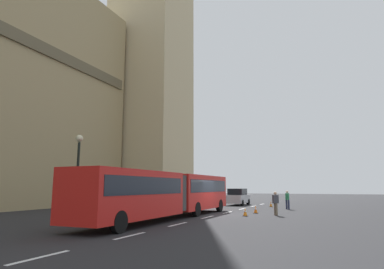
% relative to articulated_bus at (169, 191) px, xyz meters
% --- Properties ---
extents(ground_plane, '(160.00, 160.00, 0.00)m').
position_rel_articulated_bus_xyz_m(ground_plane, '(4.20, -1.99, -1.75)').
color(ground_plane, '#262628').
extents(lane_centre_marking, '(34.40, 0.16, 0.01)m').
position_rel_articulated_bus_xyz_m(lane_centre_marking, '(4.22, -1.99, -1.74)').
color(lane_centre_marking, silver).
rests_on(lane_centre_marking, ground_plane).
extents(articulated_bus, '(17.00, 2.54, 2.90)m').
position_rel_articulated_bus_xyz_m(articulated_bus, '(0.00, 0.00, 0.00)').
color(articulated_bus, red).
rests_on(articulated_bus, ground_plane).
extents(sedan_lead, '(4.40, 1.86, 1.85)m').
position_rel_articulated_bus_xyz_m(sedan_lead, '(17.40, 0.13, -0.83)').
color(sedan_lead, '#B7B7BC').
rests_on(sedan_lead, ground_plane).
extents(traffic_cone_west, '(0.36, 0.36, 0.58)m').
position_rel_articulated_bus_xyz_m(traffic_cone_west, '(3.82, -4.12, -1.46)').
color(traffic_cone_west, black).
rests_on(traffic_cone_west, ground_plane).
extents(traffic_cone_middle, '(0.36, 0.36, 0.58)m').
position_rel_articulated_bus_xyz_m(traffic_cone_middle, '(6.62, -4.25, -1.46)').
color(traffic_cone_middle, black).
rests_on(traffic_cone_middle, ground_plane).
extents(traffic_cone_east, '(0.36, 0.36, 0.58)m').
position_rel_articulated_bus_xyz_m(traffic_cone_east, '(15.42, -3.89, -1.46)').
color(traffic_cone_east, black).
rests_on(traffic_cone_east, ground_plane).
extents(street_lamp, '(0.44, 0.44, 5.27)m').
position_rel_articulated_bus_xyz_m(street_lamp, '(-3.54, 4.51, 1.31)').
color(street_lamp, black).
rests_on(street_lamp, ground_plane).
extents(pedestrian_near_cones, '(0.44, 0.46, 1.69)m').
position_rel_articulated_bus_xyz_m(pedestrian_near_cones, '(5.17, -6.04, -0.83)').
color(pedestrian_near_cones, '#726651').
rests_on(pedestrian_near_cones, ground_plane).
extents(pedestrian_by_kerb, '(0.44, 0.36, 1.69)m').
position_rel_articulated_bus_xyz_m(pedestrian_by_kerb, '(12.28, -5.97, -0.83)').
color(pedestrian_by_kerb, '#262D4C').
rests_on(pedestrian_by_kerb, ground_plane).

